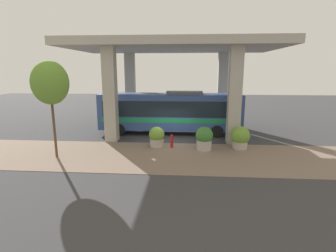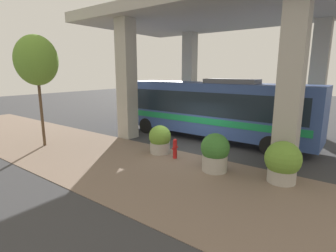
{
  "view_description": "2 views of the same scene",
  "coord_description": "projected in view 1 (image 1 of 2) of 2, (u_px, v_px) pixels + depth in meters",
  "views": [
    {
      "loc": [
        -18.6,
        -1.15,
        5.3
      ],
      "look_at": [
        -0.23,
        0.2,
        1.36
      ],
      "focal_mm": 28.0,
      "sensor_mm": 36.0,
      "label": 1
    },
    {
      "loc": [
        -10.68,
        -6.89,
        4.03
      ],
      "look_at": [
        0.48,
        1.46,
        1.1
      ],
      "focal_mm": 28.0,
      "sensor_mm": 36.0,
      "label": 2
    }
  ],
  "objects": [
    {
      "name": "street_tree_near",
      "position": [
        50.0,
        83.0,
        15.36
      ],
      "size": [
        2.14,
        2.14,
        5.86
      ],
      "color": "brown",
      "rests_on": "ground"
    },
    {
      "name": "overpass",
      "position": [
        174.0,
        55.0,
        21.86
      ],
      "size": [
        9.4,
        17.09,
        7.58
      ],
      "color": "#ADA89E",
      "rests_on": "ground"
    },
    {
      "name": "bus",
      "position": [
        170.0,
        111.0,
        22.05
      ],
      "size": [
        2.63,
        11.78,
        3.6
      ],
      "color": "#334C8C",
      "rests_on": "ground"
    },
    {
      "name": "sidewalk_strip",
      "position": [
        168.0,
        156.0,
        16.4
      ],
      "size": [
        6.0,
        40.0,
        0.02
      ],
      "color": "#7A6656",
      "rests_on": "ground"
    },
    {
      "name": "fire_hydrant",
      "position": [
        172.0,
        141.0,
        18.15
      ],
      "size": [
        0.4,
        0.19,
        0.96
      ],
      "color": "#B21919",
      "rests_on": "ground"
    },
    {
      "name": "planter_back",
      "position": [
        240.0,
        137.0,
        17.91
      ],
      "size": [
        1.29,
        1.29,
        1.56
      ],
      "color": "#ADA89E",
      "rests_on": "ground"
    },
    {
      "name": "planter_front",
      "position": [
        157.0,
        137.0,
        18.41
      ],
      "size": [
        1.1,
        1.1,
        1.42
      ],
      "color": "#ADA89E",
      "rests_on": "ground"
    },
    {
      "name": "ground_plane",
      "position": [
        171.0,
        143.0,
        19.33
      ],
      "size": [
        80.0,
        80.0,
        0.0
      ],
      "primitive_type": "plane",
      "color": "#38383A",
      "rests_on": "ground"
    },
    {
      "name": "planter_middle",
      "position": [
        204.0,
        138.0,
        17.63
      ],
      "size": [
        1.16,
        1.16,
        1.59
      ],
      "color": "#ADA89E",
      "rests_on": "ground"
    }
  ]
}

